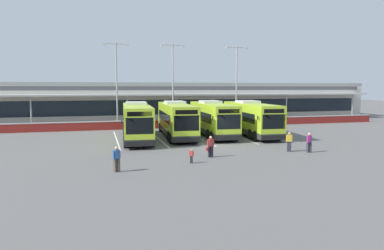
# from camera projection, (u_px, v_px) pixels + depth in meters

# --- Properties ---
(ground_plane) EXTENTS (200.00, 200.00, 0.00)m
(ground_plane) POSITION_uv_depth(u_px,v_px,m) (214.00, 146.00, 31.30)
(ground_plane) COLOR #605E5B
(terminal_building) EXTENTS (70.00, 13.00, 6.00)m
(terminal_building) POSITION_uv_depth(u_px,v_px,m) (162.00, 101.00, 56.79)
(terminal_building) COLOR beige
(terminal_building) RESTS_ON ground
(red_barrier_wall) EXTENTS (60.00, 0.40, 1.10)m
(red_barrier_wall) POSITION_uv_depth(u_px,v_px,m) (179.00, 123.00, 45.15)
(red_barrier_wall) COLOR maroon
(red_barrier_wall) RESTS_ON ground
(coach_bus_leftmost) EXTENTS (3.52, 12.28, 3.78)m
(coach_bus_leftmost) POSITION_uv_depth(u_px,v_px,m) (137.00, 122.00, 34.66)
(coach_bus_leftmost) COLOR #B7DB2D
(coach_bus_leftmost) RESTS_ON ground
(coach_bus_left_centre) EXTENTS (3.52, 12.28, 3.78)m
(coach_bus_left_centre) POSITION_uv_depth(u_px,v_px,m) (176.00, 120.00, 36.86)
(coach_bus_left_centre) COLOR #B7DB2D
(coach_bus_left_centre) RESTS_ON ground
(coach_bus_centre) EXTENTS (3.52, 12.28, 3.78)m
(coach_bus_centre) POSITION_uv_depth(u_px,v_px,m) (212.00, 119.00, 38.06)
(coach_bus_centre) COLOR #B7DB2D
(coach_bus_centre) RESTS_ON ground
(coach_bus_right_centre) EXTENTS (3.52, 12.28, 3.78)m
(coach_bus_right_centre) POSITION_uv_depth(u_px,v_px,m) (250.00, 119.00, 38.23)
(coach_bus_right_centre) COLOR #B7DB2D
(coach_bus_right_centre) RESTS_ON ground
(bay_stripe_far_west) EXTENTS (0.14, 13.00, 0.01)m
(bay_stripe_far_west) POSITION_uv_depth(u_px,v_px,m) (117.00, 140.00, 34.87)
(bay_stripe_far_west) COLOR silver
(bay_stripe_far_west) RESTS_ON ground
(bay_stripe_west) EXTENTS (0.14, 13.00, 0.01)m
(bay_stripe_west) POSITION_uv_depth(u_px,v_px,m) (158.00, 138.00, 35.96)
(bay_stripe_west) COLOR silver
(bay_stripe_west) RESTS_ON ground
(bay_stripe_mid_west) EXTENTS (0.14, 13.00, 0.01)m
(bay_stripe_mid_west) POSITION_uv_depth(u_px,v_px,m) (196.00, 136.00, 37.05)
(bay_stripe_mid_west) COLOR silver
(bay_stripe_mid_west) RESTS_ON ground
(bay_stripe_centre) EXTENTS (0.14, 13.00, 0.01)m
(bay_stripe_centre) POSITION_uv_depth(u_px,v_px,m) (233.00, 135.00, 38.14)
(bay_stripe_centre) COLOR silver
(bay_stripe_centre) RESTS_ON ground
(bay_stripe_mid_east) EXTENTS (0.14, 13.00, 0.01)m
(bay_stripe_mid_east) POSITION_uv_depth(u_px,v_px,m) (267.00, 134.00, 39.23)
(bay_stripe_mid_east) COLOR silver
(bay_stripe_mid_east) RESTS_ON ground
(pedestrian_with_handbag) EXTENTS (0.64, 0.32, 1.62)m
(pedestrian_with_handbag) POSITION_uv_depth(u_px,v_px,m) (210.00, 146.00, 25.96)
(pedestrian_with_handbag) COLOR black
(pedestrian_with_handbag) RESTS_ON ground
(pedestrian_in_dark_coat) EXTENTS (0.53, 0.38, 1.62)m
(pedestrian_in_dark_coat) POSITION_uv_depth(u_px,v_px,m) (289.00, 141.00, 28.27)
(pedestrian_in_dark_coat) COLOR #33333D
(pedestrian_in_dark_coat) RESTS_ON ground
(pedestrian_child) EXTENTS (0.31, 0.26, 1.00)m
(pedestrian_child) POSITION_uv_depth(u_px,v_px,m) (191.00, 156.00, 23.93)
(pedestrian_child) COLOR black
(pedestrian_child) RESTS_ON ground
(pedestrian_near_bin) EXTENTS (0.49, 0.39, 1.62)m
(pedestrian_near_bin) POSITION_uv_depth(u_px,v_px,m) (117.00, 158.00, 21.42)
(pedestrian_near_bin) COLOR #4C4238
(pedestrian_near_bin) RESTS_ON ground
(pedestrian_approaching_bus) EXTENTS (0.53, 0.33, 1.62)m
(pedestrian_approaching_bus) POSITION_uv_depth(u_px,v_px,m) (309.00, 142.00, 27.87)
(pedestrian_approaching_bus) COLOR #33333D
(pedestrian_approaching_bus) RESTS_ON ground
(lamp_post_west) EXTENTS (3.24, 0.28, 11.00)m
(lamp_post_west) POSITION_uv_depth(u_px,v_px,m) (117.00, 79.00, 44.75)
(lamp_post_west) COLOR #9E9EA3
(lamp_post_west) RESTS_ON ground
(lamp_post_centre) EXTENTS (3.24, 0.28, 11.00)m
(lamp_post_centre) POSITION_uv_depth(u_px,v_px,m) (173.00, 80.00, 46.07)
(lamp_post_centre) COLOR #9E9EA3
(lamp_post_centre) RESTS_ON ground
(lamp_post_east) EXTENTS (3.24, 0.28, 11.00)m
(lamp_post_east) POSITION_uv_depth(u_px,v_px,m) (236.00, 80.00, 48.56)
(lamp_post_east) COLOR #9E9EA3
(lamp_post_east) RESTS_ON ground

